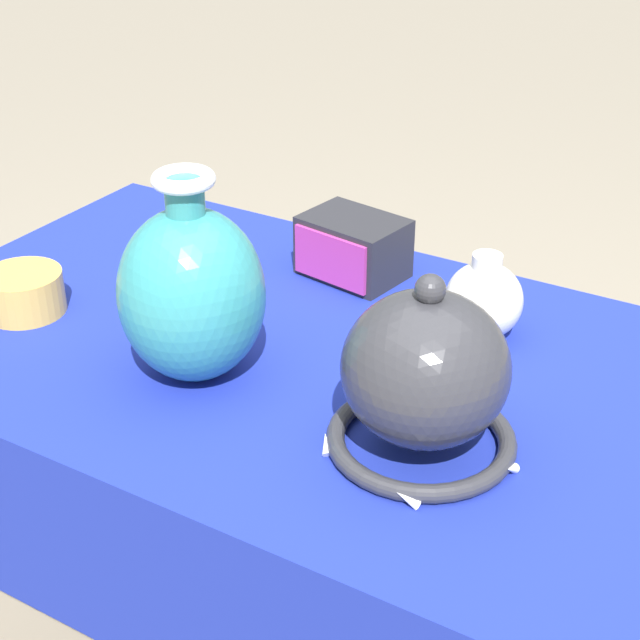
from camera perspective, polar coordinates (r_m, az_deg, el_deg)
display_table at (r=1.35m, az=0.44°, el=-4.97°), size 1.32×0.72×0.68m
vase_tall_bulbous at (r=1.25m, az=-7.48°, el=1.61°), size 0.19×0.19×0.28m
vase_dome_bell at (r=1.11m, az=6.11°, el=-3.41°), size 0.23×0.23×0.23m
mosaic_tile_box at (r=1.53m, az=1.91°, el=4.25°), size 0.17×0.14×0.10m
jar_round_ivory at (r=1.37m, az=9.51°, el=1.18°), size 0.11×0.11×0.12m
pot_squat_ochre at (r=1.49m, az=-16.86°, el=1.54°), size 0.12×0.12×0.06m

